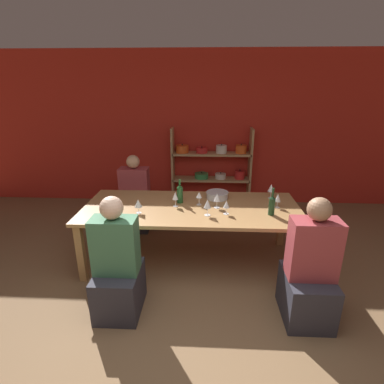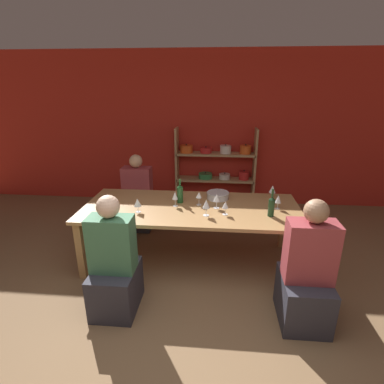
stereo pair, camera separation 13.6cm
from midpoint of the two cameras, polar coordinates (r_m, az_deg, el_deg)
name	(u,v)px [view 1 (the left image)]	position (r m, az deg, el deg)	size (l,w,h in m)	color
ground_plane	(178,384)	(2.67, -4.51, -32.68)	(18.00, 18.00, 0.00)	brown
wall_back_red	(196,130)	(5.50, 0.13, 11.71)	(8.80, 0.06, 2.70)	red
shelf_unit	(212,173)	(5.45, 3.15, 3.71)	(1.42, 0.30, 1.41)	tan
dining_table	(192,212)	(3.61, -1.16, -3.84)	(2.58, 1.10, 0.74)	#AD7F4C
mixing_bowl	(217,195)	(3.84, 3.82, -0.54)	(0.29, 0.29, 0.09)	#B7BABC
wine_bottle_green	(272,205)	(3.42, 13.88, -2.36)	(0.07, 0.07, 0.31)	#19381E
wine_bottle_dark	(180,193)	(3.67, -3.38, -0.27)	(0.07, 0.07, 0.30)	#1E4C23
wine_glass_red_a	(226,205)	(3.36, 5.42, -2.44)	(0.07, 0.07, 0.16)	white
wine_glass_empty_a	(207,204)	(3.30, 1.79, -2.32)	(0.08, 0.08, 0.19)	white
wine_glass_white_a	(199,195)	(3.60, 0.28, -0.67)	(0.07, 0.07, 0.16)	white
wine_glass_white_b	(217,198)	(3.52, 3.69, -1.11)	(0.08, 0.08, 0.18)	white
wine_glass_empty_b	(175,196)	(3.56, -4.29, -0.79)	(0.07, 0.07, 0.18)	white
wine_glass_red_b	(138,204)	(3.44, -11.33, -2.18)	(0.08, 0.08, 0.17)	white
wine_glass_red_c	(271,188)	(3.93, 13.88, 0.68)	(0.08, 0.08, 0.18)	white
wine_glass_red_d	(278,198)	(3.64, 15.02, -1.16)	(0.07, 0.07, 0.17)	white
person_near_a	(118,272)	(3.05, -15.25, -14.45)	(0.41, 0.52, 1.20)	#2D2D38
person_far_a	(136,202)	(4.71, -11.49, -1.87)	(0.43, 0.54, 1.15)	#2D2D38
person_near_b	(309,277)	(3.04, 20.17, -14.94)	(0.43, 0.53, 1.22)	#2D2D38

